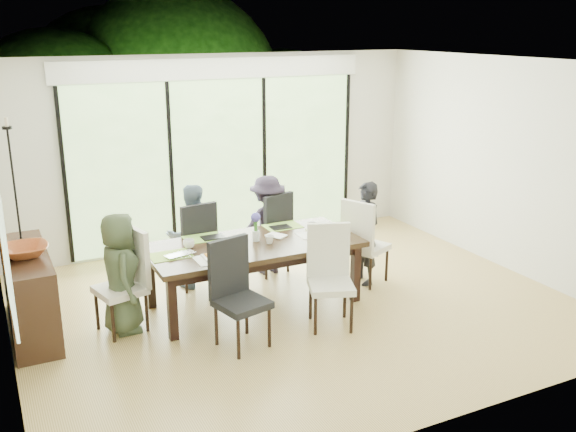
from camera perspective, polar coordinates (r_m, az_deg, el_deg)
name	(u,v)px	position (r m, az deg, el deg)	size (l,w,h in m)	color
floor	(298,306)	(7.38, 0.87, -8.00)	(6.00, 5.00, 0.01)	olive
ceiling	(299,62)	(6.71, 0.97, 13.51)	(6.00, 5.00, 0.01)	white
wall_back	(218,151)	(9.17, -6.28, 5.74)	(6.00, 0.02, 2.70)	beige
wall_front	(452,267)	(4.93, 14.37, -4.37)	(6.00, 0.02, 2.70)	beige
wall_right	(508,165)	(8.68, 18.95, 4.31)	(0.02, 5.00, 2.70)	white
glass_doors	(219,162)	(9.17, -6.16, 4.78)	(4.20, 0.02, 2.30)	#598C3F
blinds_header	(216,68)	(8.98, -6.40, 12.91)	(4.40, 0.06, 0.28)	white
mullion_a	(64,177)	(8.68, -19.26, 3.27)	(0.05, 0.04, 2.30)	black
mullion_b	(171,167)	(8.95, -10.36, 4.31)	(0.05, 0.04, 2.30)	black
mullion_c	(264,158)	(9.41, -2.13, 5.18)	(0.05, 0.04, 2.30)	black
mullion_d	(346,150)	(10.05, 5.21, 5.86)	(0.05, 0.04, 2.30)	black
side_window	(5,254)	(5.02, -23.82, -3.10)	(0.02, 0.90, 1.00)	#8CAD7F
deck	(201,228)	(10.34, -7.74, -1.08)	(6.00, 1.80, 0.10)	brown
rail_top	(184,181)	(10.91, -9.21, 3.08)	(6.00, 0.08, 0.06)	brown
foliage_left	(58,127)	(11.35, -19.73, 7.43)	(3.20, 3.20, 3.20)	#14380F
foliage_mid	(176,96)	(12.33, -9.94, 10.50)	(4.00, 4.00, 4.00)	#14380F
foliage_right	(281,124)	(12.30, -0.58, 8.19)	(2.80, 2.80, 2.80)	#14380F
foliage_far	(115,104)	(12.79, -15.16, 9.58)	(3.60, 3.60, 3.60)	#14380F
table_top	(254,245)	(7.17, -3.07, -2.61)	(2.37, 1.09, 0.06)	black
table_apron	(254,253)	(7.20, -3.06, -3.27)	(2.17, 0.89, 0.10)	black
table_leg_fl	(172,308)	(6.60, -10.25, -8.08)	(0.09, 0.09, 0.68)	black
table_leg_fr	(356,273)	(7.41, 6.02, -5.06)	(0.09, 0.09, 0.68)	black
table_leg_bl	(150,279)	(7.37, -12.14, -5.50)	(0.09, 0.09, 0.68)	black
table_leg_br	(319,250)	(8.11, 2.80, -3.06)	(0.09, 0.09, 0.68)	black
chair_left_end	(119,282)	(6.82, -14.76, -5.69)	(0.45, 0.45, 1.09)	white
chair_right_end	(367,240)	(7.90, 7.00, -2.15)	(0.45, 0.45, 1.09)	silver
chair_far_left	(192,243)	(7.83, -8.55, -2.38)	(0.45, 0.45, 1.09)	black
chair_far_right	(267,232)	(8.17, -1.87, -1.39)	(0.45, 0.45, 1.09)	black
chair_near_left	(242,295)	(6.30, -4.11, -7.05)	(0.45, 0.45, 1.09)	black
chair_near_right	(331,278)	(6.71, 3.85, -5.54)	(0.45, 0.45, 1.09)	silver
person_left_end	(121,273)	(6.79, -14.65, -4.94)	(0.59, 0.37, 1.27)	#3A472F
person_right_end	(365,233)	(7.86, 6.90, -1.53)	(0.59, 0.37, 1.27)	black
person_far_left	(192,236)	(7.79, -8.53, -1.77)	(0.59, 0.37, 1.27)	slate
person_far_right	(268,225)	(8.12, -1.81, -0.80)	(0.59, 0.37, 1.27)	#272030
placemat_left	(171,255)	(6.87, -10.39, -3.47)	(0.43, 0.32, 0.01)	#83AA3C
placemat_right	(328,231)	(7.56, 3.55, -1.32)	(0.43, 0.32, 0.01)	#98C245
placemat_far_l	(203,238)	(7.36, -7.53, -1.94)	(0.43, 0.32, 0.01)	#81BC43
placemat_far_r	(282,226)	(7.72, -0.50, -0.91)	(0.43, 0.32, 0.01)	#8FC646
placemat_paper	(216,259)	(6.71, -6.39, -3.78)	(0.43, 0.32, 0.01)	white
tablet_far_l	(213,237)	(7.35, -6.67, -1.88)	(0.26, 0.18, 0.01)	black
tablet_far_r	(280,227)	(7.65, -0.67, -1.00)	(0.24, 0.17, 0.01)	black
papers	(311,235)	(7.40, 2.06, -1.70)	(0.30, 0.22, 0.00)	white
platter_base	(216,257)	(6.70, -6.39, -3.66)	(0.26, 0.26, 0.02)	white
platter_snacks	(216,256)	(6.70, -6.40, -3.51)	(0.20, 0.20, 0.01)	#C97117
vase	(256,236)	(7.20, -2.88, -1.76)	(0.08, 0.08, 0.12)	silver
hyacinth_stems	(256,226)	(7.17, -2.89, -0.86)	(0.04, 0.04, 0.16)	#337226
hyacinth_blooms	(256,217)	(7.14, -2.90, -0.11)	(0.11, 0.11, 0.11)	#5049B7
laptop	(183,256)	(6.80, -9.35, -3.53)	(0.33, 0.21, 0.03)	silver
cup_a	(189,244)	(7.05, -8.80, -2.46)	(0.12, 0.12, 0.09)	white
cup_b	(270,239)	(7.12, -1.65, -2.10)	(0.10, 0.10, 0.09)	white
cup_c	(313,227)	(7.56, 2.20, -0.95)	(0.12, 0.12, 0.09)	white
book	(272,237)	(7.30, -1.43, -1.92)	(0.16, 0.22, 0.02)	white
sideboard	(29,292)	(7.15, -22.00, -6.31)	(0.43, 1.53, 0.86)	black
bowl	(25,251)	(6.89, -22.37, -2.87)	(0.46, 0.46, 0.11)	#974621
candlestick_base	(21,241)	(7.33, -22.62, -2.06)	(0.10, 0.10, 0.04)	black
candlestick_shaft	(14,185)	(7.17, -23.16, 2.52)	(0.02, 0.02, 1.20)	black
candlestick_pan	(7,128)	(7.06, -23.70, 7.20)	(0.10, 0.10, 0.03)	black
candle	(6,122)	(7.05, -23.76, 7.66)	(0.03, 0.03, 0.10)	silver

